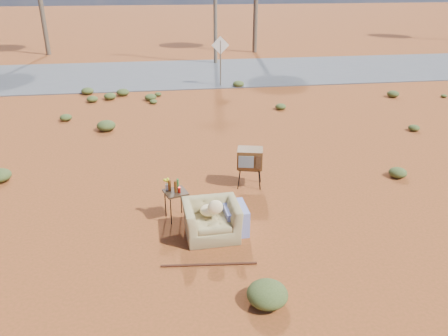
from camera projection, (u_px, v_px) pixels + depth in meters
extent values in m
plane|color=#973F1E|center=(231.00, 229.00, 8.63)|extent=(140.00, 140.00, 0.00)
cube|color=#565659|center=(183.00, 73.00, 22.18)|extent=(140.00, 7.00, 0.04)
imported|color=#998553|center=(211.00, 215.00, 8.26)|extent=(1.07, 0.72, 0.91)
ellipsoid|color=#FEDD9B|center=(208.00, 210.00, 8.26)|extent=(0.33, 0.33, 0.19)
ellipsoid|color=#FEDD9B|center=(215.00, 207.00, 8.01)|extent=(0.29, 0.14, 0.29)
cube|color=navy|center=(235.00, 218.00, 8.51)|extent=(0.46, 0.69, 0.53)
cube|color=black|center=(250.00, 168.00, 10.23)|extent=(0.60, 0.51, 0.03)
cylinder|color=black|center=(239.00, 179.00, 10.18)|extent=(0.03, 0.03, 0.47)
cylinder|color=black|center=(259.00, 180.00, 10.14)|extent=(0.03, 0.03, 0.47)
cylinder|color=black|center=(240.00, 173.00, 10.52)|extent=(0.03, 0.03, 0.47)
cylinder|color=black|center=(260.00, 174.00, 10.48)|extent=(0.03, 0.03, 0.47)
cube|color=brown|center=(250.00, 158.00, 10.14)|extent=(0.67, 0.58, 0.45)
cube|color=slate|center=(246.00, 162.00, 9.93)|extent=(0.34, 0.10, 0.28)
cube|color=#472D19|center=(258.00, 162.00, 9.90)|extent=(0.13, 0.05, 0.32)
cube|color=#382314|center=(175.00, 192.00, 8.77)|extent=(0.54, 0.54, 0.03)
cylinder|color=black|center=(171.00, 211.00, 8.69)|extent=(0.02, 0.02, 0.61)
cylinder|color=black|center=(187.00, 207.00, 8.82)|extent=(0.02, 0.02, 0.61)
cylinder|color=black|center=(165.00, 204.00, 8.97)|extent=(0.02, 0.02, 0.61)
cylinder|color=black|center=(181.00, 200.00, 9.11)|extent=(0.02, 0.02, 0.61)
cylinder|color=#4B270C|center=(170.00, 187.00, 8.72)|extent=(0.06, 0.06, 0.23)
cylinder|color=#4B270C|center=(176.00, 188.00, 8.65)|extent=(0.06, 0.06, 0.24)
cylinder|color=#30632A|center=(178.00, 184.00, 8.83)|extent=(0.05, 0.05, 0.21)
cylinder|color=#AB140D|center=(179.00, 190.00, 8.69)|extent=(0.06, 0.06, 0.11)
cylinder|color=silver|center=(167.00, 187.00, 8.80)|extent=(0.07, 0.07, 0.12)
ellipsoid|color=yellow|center=(167.00, 181.00, 8.74)|extent=(0.14, 0.14, 0.10)
cylinder|color=#4A1E13|center=(209.00, 264.00, 7.55)|extent=(1.67, 0.20, 0.04)
cylinder|color=brown|center=(220.00, 64.00, 19.27)|extent=(0.06, 0.06, 2.00)
cube|color=silver|center=(220.00, 45.00, 18.95)|extent=(0.78, 0.04, 0.78)
cylinder|color=brown|center=(41.00, 4.00, 26.21)|extent=(0.28, 0.28, 6.00)
ellipsoid|color=#485726|center=(398.00, 173.00, 10.81)|extent=(0.44, 0.44, 0.24)
ellipsoid|color=#485726|center=(106.00, 126.00, 14.03)|extent=(0.60, 0.60, 0.33)
ellipsoid|color=#485726|center=(414.00, 128.00, 14.02)|extent=(0.36, 0.36, 0.20)
ellipsoid|color=#485726|center=(281.00, 107.00, 16.25)|extent=(0.40, 0.40, 0.22)
ellipsoid|color=#485726|center=(153.00, 102.00, 16.98)|extent=(0.30, 0.30, 0.17)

